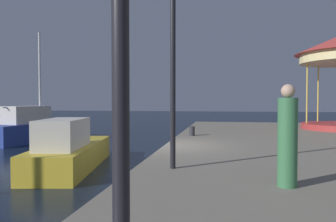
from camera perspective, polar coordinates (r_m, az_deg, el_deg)
The scene contains 6 objects.
ground_plane at distance 11.34m, azimuth -0.56°, elevation -9.97°, with size 120.00×120.00×0.00m, color black.
motorboat_yellow at distance 11.49m, azimuth -16.89°, elevation -6.67°, with size 2.51×5.45×1.74m.
sailboat_blue at distance 20.10m, azimuth -22.75°, elevation -2.75°, with size 2.99×6.09×6.30m.
lamp_post_mid_promenade at distance 7.36m, azimuth 0.87°, elevation 12.64°, with size 0.36×0.36×4.23m.
bollard_south at distance 14.14m, azimuth 4.24°, elevation -3.53°, with size 0.24×0.24×0.40m, color #2D2D33.
person_far_corner at distance 6.10m, azimuth 20.24°, elevation -4.59°, with size 0.34×0.34×1.81m.
Camera 1 is at (2.00, -10.92, 2.32)m, focal length 34.72 mm.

